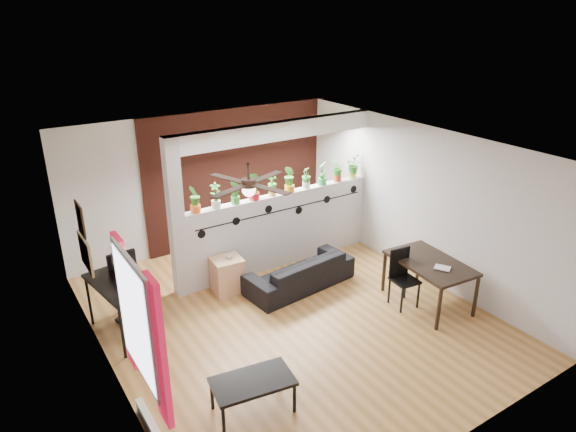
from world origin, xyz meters
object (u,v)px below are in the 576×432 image
Objects in this scene: cube_shelf at (227,275)px; office_chair at (129,292)px; ceiling_fan at (249,186)px; coffee_table at (253,383)px; potted_plant_5 at (290,178)px; potted_plant_6 at (306,177)px; potted_plant_4 at (272,184)px; potted_plant_9 at (353,166)px; folding_chair at (402,272)px; potted_plant_8 at (338,170)px; potted_plant_7 at (322,172)px; potted_plant_1 at (215,195)px; sofa at (299,272)px; dining_table at (430,266)px; computer_desk at (119,287)px; cup at (229,256)px; potted_plant_2 at (235,191)px; potted_plant_3 at (254,185)px; potted_plant_0 at (195,198)px.

office_chair is (-1.58, 0.06, 0.16)m from cube_shelf.
coffee_table is (-0.63, -1.12, -1.93)m from ceiling_fan.
potted_plant_5 is 0.35m from potted_plant_6.
potted_plant_4 is at bearing 180.00° from potted_plant_6.
potted_plant_9 reaches higher than coffee_table.
folding_chair is at bearing -72.66° from potted_plant_5.
potted_plant_8 is at bearing -0.00° from potted_plant_6.
potted_plant_9 is at bearing 0.00° from potted_plant_7.
potted_plant_9 is at bearing 0.00° from potted_plant_1.
potted_plant_4 is 2.89m from office_chair.
cube_shelf is at bearing -94.05° from potted_plant_1.
potted_plant_8 is (2.83, 1.80, -0.75)m from ceiling_fan.
sofa is 1.68m from folding_chair.
computer_desk is at bearing 157.07° from dining_table.
potted_plant_1 reaches higher than cube_shelf.
potted_plant_9 reaches higher than cube_shelf.
potted_plant_8 reaches higher than sofa.
sofa is 15.48× the size of cup.
potted_plant_1 is 1.02× the size of potted_plant_2.
coffee_table is (0.60, -2.64, -0.07)m from office_chair.
office_chair is (-3.01, -0.28, -1.14)m from potted_plant_5.
ceiling_fan reaches higher than office_chair.
potted_plant_8 reaches higher than computer_desk.
potted_plant_6 is at bearing 0.00° from potted_plant_4.
potted_plant_1 is 3.16m from folding_chair.
ceiling_fan reaches higher than cup.
potted_plant_6 reaches higher than potted_plant_4.
potted_plant_3 reaches higher than potted_plant_2.
cup reaches higher than sofa.
computer_desk reaches higher than dining_table.
potted_plant_9 is (2.46, 0.00, 0.01)m from potted_plant_2.
ceiling_fan is 2.99× the size of potted_plant_8.
ceiling_fan is 2.66× the size of potted_plant_0.
potted_plant_6 is at bearing 40.24° from ceiling_fan.
potted_plant_6 reaches higher than folding_chair.
potted_plant_3 is at bearing -180.00° from potted_plant_4.
folding_chair is (2.43, -2.14, -1.04)m from potted_plant_0.
potted_plant_0 is at bearing 137.96° from cup.
potted_plant_3 reaches higher than potted_plant_8.
sofa is (-0.71, -0.86, -1.29)m from potted_plant_6.
office_chair is (-3.71, -0.28, -1.13)m from potted_plant_7.
folding_chair is (-0.73, -2.14, -1.03)m from potted_plant_9.
potted_plant_7 is 3.89m from office_chair.
potted_plant_1 reaches higher than dining_table.
cube_shelf is (-1.78, -0.34, -1.26)m from potted_plant_6.
folding_chair is at bearing -21.93° from computer_desk.
potted_plant_5 is at bearing 50.48° from coffee_table.
potted_plant_3 is 2.11m from potted_plant_9.
cup is 0.12× the size of coffee_table.
potted_plant_2 is 2.11m from potted_plant_8.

